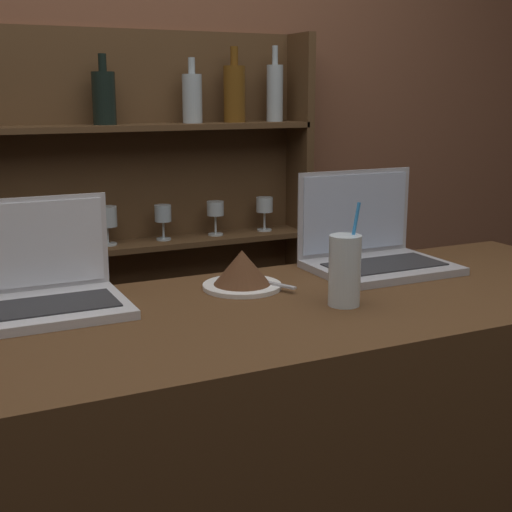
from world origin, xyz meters
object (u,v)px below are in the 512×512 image
object	(u,v)px
cake_plate	(242,271)
water_glass	(345,270)
laptop_near	(46,286)
laptop_far	(372,248)

from	to	relation	value
cake_plate	water_glass	size ratio (longest dim) A/B	0.86
laptop_near	cake_plate	bearing A→B (deg)	-5.30
cake_plate	water_glass	world-z (taller)	water_glass
cake_plate	water_glass	xyz separation A→B (m)	(0.13, -0.20, 0.03)
laptop_far	water_glass	size ratio (longest dim) A/B	1.56
laptop_far	cake_plate	world-z (taller)	laptop_far
cake_plate	water_glass	distance (m)	0.25
laptop_near	laptop_far	bearing A→B (deg)	-0.19
laptop_far	cake_plate	distance (m)	0.37
laptop_near	water_glass	xyz separation A→B (m)	(0.55, -0.24, 0.03)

